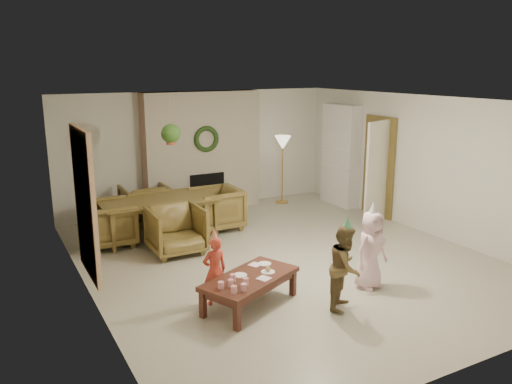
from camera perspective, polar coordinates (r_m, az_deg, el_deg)
floor at (r=8.33m, az=3.15°, el=-7.37°), size 7.00×7.00×0.00m
ceiling at (r=7.79m, az=3.40°, el=10.04°), size 7.00×7.00×0.00m
wall_back at (r=11.04m, az=-6.34°, el=4.57°), size 7.00×0.00×7.00m
wall_front at (r=5.43m, az=23.16°, el=-6.24°), size 7.00×0.00×7.00m
wall_left at (r=6.92m, az=-18.39°, el=-1.64°), size 0.00×7.00×7.00m
wall_right at (r=9.85m, az=18.30°, el=2.83°), size 0.00×7.00×7.00m
fireplace_mass at (r=10.86m, az=-5.94°, el=4.42°), size 2.50×0.40×2.50m
fireplace_hearth at (r=10.80m, az=-5.06°, el=-2.08°), size 1.60×0.30×0.12m
fireplace_firebox at (r=10.86m, az=-5.47°, el=0.12°), size 0.75×0.12×0.75m
fireplace_wreath at (r=10.61m, az=-5.50°, el=5.85°), size 0.54×0.10×0.54m
floor_lamp_base at (r=11.65m, az=2.89°, el=-1.09°), size 0.28×0.28×0.03m
floor_lamp_post at (r=11.49m, az=2.94°, el=2.24°), size 0.03×0.03×1.36m
floor_lamp_shade at (r=11.38m, az=2.98°, el=5.47°), size 0.36×0.36×0.30m
bookshelf_carcass at (r=11.45m, az=9.34°, el=4.04°), size 0.30×1.00×2.20m
bookshelf_shelf_a at (r=11.56m, az=9.13°, el=0.85°), size 0.30×0.92×0.03m
bookshelf_shelf_b at (r=11.48m, az=9.21°, el=2.80°), size 0.30×0.92×0.03m
bookshelf_shelf_c at (r=11.41m, az=9.29°, el=4.77°), size 0.30×0.92×0.03m
bookshelf_shelf_d at (r=11.36m, az=9.37°, el=6.76°), size 0.30×0.92×0.03m
books_row_lower at (r=11.40m, az=9.54°, el=1.38°), size 0.20×0.40×0.24m
books_row_mid at (r=11.48m, az=9.01°, el=3.52°), size 0.20×0.44×0.24m
books_row_upper at (r=11.30m, az=9.54°, el=5.34°), size 0.20×0.36×0.22m
door_frame at (r=10.71m, az=13.42°, el=2.73°), size 0.05×0.86×2.04m
door_leaf at (r=10.19m, az=13.24°, el=2.07°), size 0.77×0.32×2.00m
curtain_panel at (r=7.12m, az=-18.37°, el=-1.22°), size 0.06×1.20×2.00m
dining_table at (r=9.36m, az=-10.64°, el=-2.89°), size 2.04×1.15×0.71m
dining_chair_near at (r=8.54m, az=-8.82°, el=-4.19°), size 0.85×0.87×0.79m
dining_chair_far at (r=10.17m, az=-12.18°, el=-1.40°), size 0.85×0.87×0.79m
dining_chair_left at (r=9.14m, az=-15.99°, el=-3.37°), size 0.87×0.85×0.79m
dining_chair_right at (r=9.72m, az=-4.38°, el=-1.83°), size 0.87×0.85×0.79m
hanging_plant_cord at (r=8.61m, az=-9.47°, el=7.91°), size 0.01×0.01×0.70m
hanging_plant_pot at (r=8.66m, az=-9.38°, el=5.60°), size 0.16×0.16×0.12m
hanging_plant_foliage at (r=8.64m, az=-9.41°, el=6.39°), size 0.32×0.32×0.32m
coffee_table_top at (r=6.64m, az=-0.67°, el=-9.56°), size 1.47×1.15×0.06m
coffee_table_apron at (r=6.67m, az=-0.67°, el=-10.11°), size 1.34×1.01×0.08m
coffee_leg_fl at (r=6.16m, az=-2.12°, el=-13.64°), size 0.09×0.09×0.34m
coffee_leg_fr at (r=7.03m, az=4.10°, el=-10.02°), size 0.09×0.09×0.34m
coffee_leg_bl at (r=6.47m, az=-5.90°, el=-12.26°), size 0.09×0.09×0.34m
coffee_leg_br at (r=7.31m, az=0.53°, el=-9.03°), size 0.09×0.09×0.34m
cup_a at (r=6.16m, az=-2.46°, el=-10.73°), size 0.09×0.09×0.09m
cup_b at (r=6.28m, az=-3.91°, el=-10.25°), size 0.09×0.09×0.09m
cup_c at (r=6.22m, az=-1.37°, el=-10.48°), size 0.09×0.09×0.09m
cup_d at (r=6.34m, az=-2.83°, el=-10.02°), size 0.09×0.09×0.09m
cup_e at (r=6.37m, az=-1.15°, el=-9.88°), size 0.09×0.09×0.09m
cup_f at (r=6.49m, az=-2.58°, el=-9.44°), size 0.09×0.09×0.09m
plate_a at (r=6.66m, az=-1.78°, el=-9.17°), size 0.24×0.24×0.01m
plate_b at (r=6.76m, az=1.33°, el=-8.81°), size 0.24×0.24×0.01m
plate_c at (r=7.02m, az=0.95°, el=-7.92°), size 0.24×0.24×0.01m
food_scoop at (r=6.75m, az=1.34°, el=-8.50°), size 0.09×0.09×0.07m
napkin_left at (r=6.57m, az=0.87°, el=-9.53°), size 0.20×0.20×0.01m
napkin_right at (r=6.99m, az=-0.08°, el=-8.03°), size 0.20×0.20×0.01m
child_red at (r=6.70m, az=-4.58°, el=-8.67°), size 0.33×0.22×0.90m
party_hat_red at (r=6.53m, az=-4.66°, el=-4.70°), size 0.16×0.16×0.17m
child_plaid at (r=6.65m, az=9.85°, el=-8.17°), size 0.67×0.66×1.09m
party_hat_plaid at (r=6.45m, az=10.06°, el=-3.36°), size 0.17×0.17×0.18m
child_pink at (r=7.29m, az=12.60°, el=-6.26°), size 0.58×0.42×1.10m
party_hat_pink at (r=7.11m, az=12.85°, el=-1.77°), size 0.15×0.15×0.20m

